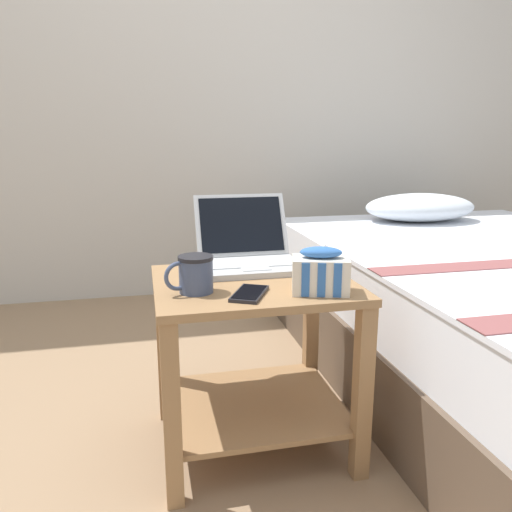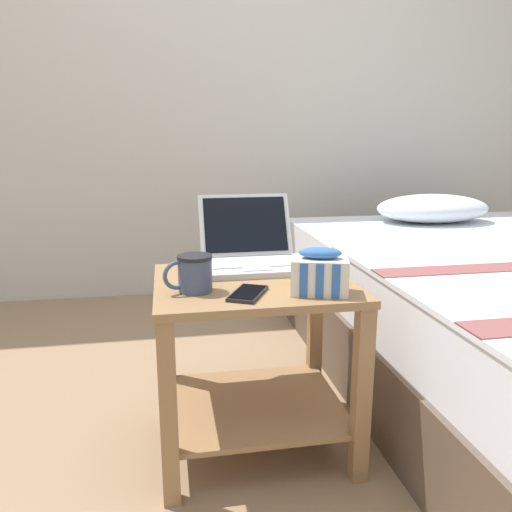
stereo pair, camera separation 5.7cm
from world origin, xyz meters
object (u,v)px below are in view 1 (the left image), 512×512
object	(u,v)px
cell_phone	(250,293)
snack_bag	(320,272)
laptop	(248,252)
mug_front_left	(195,272)

from	to	relation	value
cell_phone	snack_bag	bearing A→B (deg)	-4.53
snack_bag	cell_phone	bearing A→B (deg)	175.47
laptop	cell_phone	distance (m)	0.31
laptop	cell_phone	world-z (taller)	laptop
mug_front_left	snack_bag	size ratio (longest dim) A/B	0.79
laptop	snack_bag	xyz separation A→B (m)	(0.13, -0.32, 0.01)
cell_phone	laptop	bearing A→B (deg)	78.78
mug_front_left	cell_phone	world-z (taller)	mug_front_left
laptop	mug_front_left	bearing A→B (deg)	-128.48
mug_front_left	cell_phone	size ratio (longest dim) A/B	0.83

